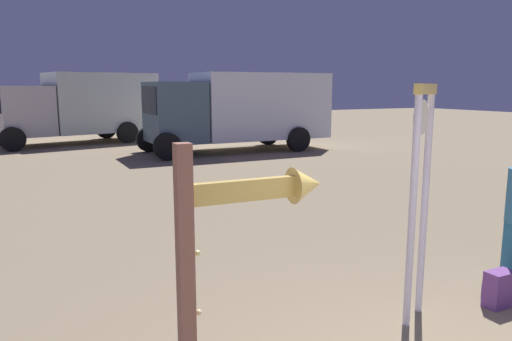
{
  "coord_description": "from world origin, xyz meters",
  "views": [
    {
      "loc": [
        -2.63,
        -1.65,
        2.35
      ],
      "look_at": [
        0.37,
        4.28,
        1.2
      ],
      "focal_mm": 33.85,
      "sensor_mm": 36.0,
      "label": 1
    }
  ],
  "objects_px": {
    "standing_clock": "(420,182)",
    "box_truck_near": "(242,108)",
    "arrow_sign": "(239,242)",
    "box_truck_far": "(83,105)",
    "backpack": "(499,289)"
  },
  "relations": [
    {
      "from": "standing_clock",
      "to": "box_truck_far",
      "type": "xyz_separation_m",
      "value": [
        -0.81,
        18.24,
        0.17
      ]
    },
    {
      "from": "backpack",
      "to": "arrow_sign",
      "type": "bearing_deg",
      "value": -172.44
    },
    {
      "from": "standing_clock",
      "to": "arrow_sign",
      "type": "distance_m",
      "value": 2.37
    },
    {
      "from": "box_truck_near",
      "to": "standing_clock",
      "type": "bearing_deg",
      "value": -107.66
    },
    {
      "from": "arrow_sign",
      "to": "backpack",
      "type": "height_order",
      "value": "arrow_sign"
    },
    {
      "from": "arrow_sign",
      "to": "box_truck_near",
      "type": "height_order",
      "value": "box_truck_near"
    },
    {
      "from": "standing_clock",
      "to": "box_truck_near",
      "type": "height_order",
      "value": "box_truck_near"
    },
    {
      "from": "arrow_sign",
      "to": "box_truck_far",
      "type": "height_order",
      "value": "box_truck_far"
    },
    {
      "from": "box_truck_near",
      "to": "box_truck_far",
      "type": "height_order",
      "value": "box_truck_far"
    },
    {
      "from": "arrow_sign",
      "to": "backpack",
      "type": "distance_m",
      "value": 3.51
    },
    {
      "from": "backpack",
      "to": "box_truck_near",
      "type": "distance_m",
      "value": 13.56
    },
    {
      "from": "standing_clock",
      "to": "box_truck_near",
      "type": "relative_size",
      "value": 0.35
    },
    {
      "from": "box_truck_far",
      "to": "standing_clock",
      "type": "bearing_deg",
      "value": -87.45
    },
    {
      "from": "backpack",
      "to": "box_truck_near",
      "type": "relative_size",
      "value": 0.06
    },
    {
      "from": "backpack",
      "to": "box_truck_near",
      "type": "bearing_deg",
      "value": 76.75
    }
  ]
}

